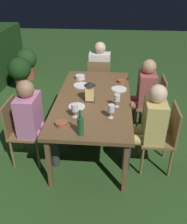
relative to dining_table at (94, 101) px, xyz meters
The scene contains 23 objects.
ground_plane 0.69m from the dining_table, ahead, with size 16.00×16.00×0.00m, color #2D5123.
dining_table is the anchor object (origin of this frame).
chair_side_left_a 1.01m from the dining_table, 116.36° to the right, with size 0.42×0.40×0.87m.
person_in_mustard 0.82m from the dining_table, 122.43° to the right, with size 0.38×0.47×1.15m.
chair_side_left_b 1.01m from the dining_table, 63.64° to the right, with size 0.42×0.40×0.87m.
person_in_rust 0.82m from the dining_table, 57.57° to the right, with size 0.38×0.47×1.15m.
chair_side_right_a 1.01m from the dining_table, 116.36° to the left, with size 0.42×0.40×0.87m.
person_in_pink 0.82m from the dining_table, 122.43° to the left, with size 0.38×0.47×1.15m.
chair_head_far 1.24m from the dining_table, ahead, with size 0.40×0.42×0.87m.
person_in_cream 1.42m from the dining_table, ahead, with size 0.48×0.38×1.15m.
lantern_centerpiece 0.22m from the dining_table, 153.37° to the left, with size 0.15×0.15×0.27m.
green_bottle_on_table 0.88m from the dining_table, behind, with size 0.07×0.07×0.29m.
wine_glass_a 0.42m from the dining_table, 125.29° to the right, with size 0.08×0.08×0.17m.
wine_glass_b 0.57m from the dining_table, 161.30° to the left, with size 0.08×0.08×0.17m.
wine_glass_c 0.58m from the dining_table, 153.61° to the right, with size 0.08×0.08×0.17m.
plate_a 0.34m from the dining_table, 145.35° to the left, with size 0.21×0.21×0.01m, color white.
plate_b 0.44m from the dining_table, 29.67° to the left, with size 0.23×0.23×0.01m, color white.
plate_c 0.46m from the dining_table, 49.33° to the right, with size 0.22×0.22×0.01m, color white.
bowl_olives 0.70m from the dining_table, 22.39° to the left, with size 0.15×0.15×0.06m.
bowl_bread 0.77m from the dining_table, 156.92° to the left, with size 0.13×0.13×0.05m.
bowl_salad 0.68m from the dining_table, 34.84° to the right, with size 0.12×0.12×0.05m.
potted_plant_by_hedge 2.42m from the dining_table, 44.14° to the left, with size 0.48×0.48×0.71m.
potted_plant_corner 2.96m from the dining_table, 36.29° to the left, with size 0.46×0.46×0.70m.
Camera 1 is at (-2.94, -0.25, 2.23)m, focal length 39.28 mm.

